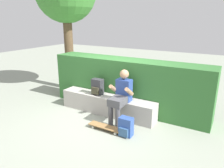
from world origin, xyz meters
The scene contains 7 objects.
ground_plane centered at (0.00, 0.00, 0.00)m, with size 24.00×24.00×0.00m, color gray.
bench_main centered at (0.00, 0.43, 0.24)m, with size 2.54×0.42×0.47m.
person_skater centered at (0.51, 0.22, 0.67)m, with size 0.49×0.62×1.22m.
skateboard_near_person centered at (0.43, -0.33, 0.07)m, with size 0.80×0.20×0.09m.
backpack_on_bench centered at (-0.28, 0.42, 0.66)m, with size 0.28×0.23×0.40m.
backpack_on_ground centered at (0.91, -0.31, 0.19)m, with size 0.28×0.23×0.40m.
hedge_row centered at (0.29, 0.99, 0.67)m, with size 4.25×0.67×1.34m.
Camera 1 is at (2.65, -3.83, 2.32)m, focal length 34.17 mm.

